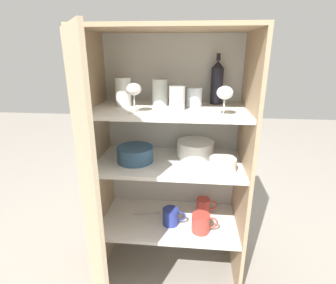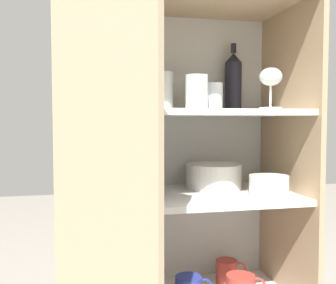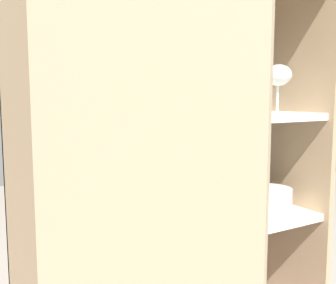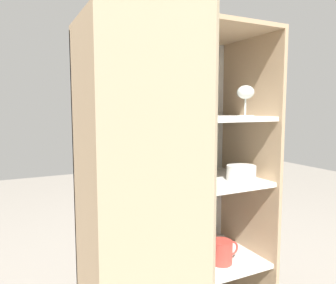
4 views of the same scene
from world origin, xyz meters
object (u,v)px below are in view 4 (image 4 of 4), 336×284
at_px(wine_bottle, 206,92).
at_px(coffee_mug_primary, 184,256).
at_px(mixing_bowl_large, 140,177).
at_px(plate_stack_white, 195,167).
at_px(serving_bowl_small, 241,172).

height_order(wine_bottle, coffee_mug_primary, wine_bottle).
distance_m(mixing_bowl_large, coffee_mug_primary, 0.42).
relative_size(wine_bottle, coffee_mug_primary, 1.97).
relative_size(plate_stack_white, coffee_mug_primary, 1.56).
relative_size(plate_stack_white, mixing_bowl_large, 1.07).
distance_m(wine_bottle, coffee_mug_primary, 0.78).
xyz_separation_m(plate_stack_white, coffee_mug_primary, (-0.12, -0.11, -0.37)).
height_order(wine_bottle, serving_bowl_small, wine_bottle).
xyz_separation_m(mixing_bowl_large, coffee_mug_primary, (0.19, -0.02, -0.37)).
bearing_deg(wine_bottle, coffee_mug_primary, -140.48).
bearing_deg(coffee_mug_primary, plate_stack_white, 42.81).
relative_size(plate_stack_white, serving_bowl_small, 1.58).
height_order(wine_bottle, plate_stack_white, wine_bottle).
xyz_separation_m(wine_bottle, coffee_mug_primary, (-0.23, -0.19, -0.72)).
height_order(mixing_bowl_large, coffee_mug_primary, mixing_bowl_large).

